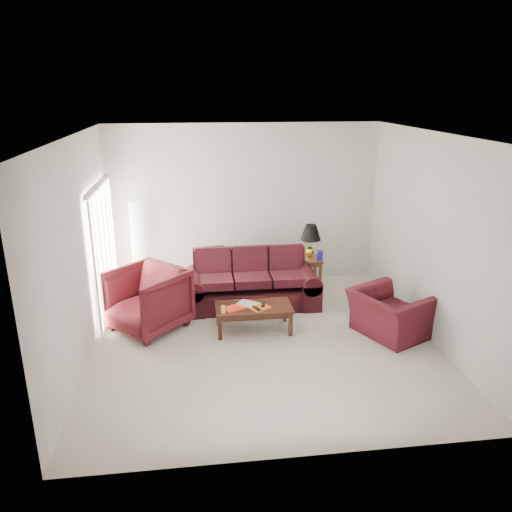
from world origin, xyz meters
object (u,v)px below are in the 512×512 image
at_px(armchair_left, 147,300).
at_px(armchair_right, 389,314).
at_px(end_table, 307,272).
at_px(coffee_table, 254,318).
at_px(floor_lamp, 138,247).
at_px(sofa, 251,280).

xyz_separation_m(armchair_left, armchair_right, (3.65, -0.66, -0.14)).
bearing_deg(armchair_left, end_table, 71.79).
height_order(end_table, armchair_right, armchair_right).
xyz_separation_m(armchair_right, coffee_table, (-2.02, 0.39, -0.14)).
distance_m(floor_lamp, armchair_left, 1.63).
bearing_deg(coffee_table, armchair_right, -12.38).
bearing_deg(armchair_left, armchair_right, 34.21).
xyz_separation_m(end_table, armchair_left, (-2.87, -1.48, 0.22)).
relative_size(armchair_left, coffee_table, 0.92).
bearing_deg(coffee_table, end_table, 53.22).
height_order(floor_lamp, armchair_right, floor_lamp).
bearing_deg(sofa, armchair_right, -38.91).
bearing_deg(floor_lamp, coffee_table, -44.47).
relative_size(sofa, floor_lamp, 1.35).
bearing_deg(armchair_left, floor_lamp, 143.47).
distance_m(sofa, floor_lamp, 2.18).
distance_m(end_table, floor_lamp, 3.18).
bearing_deg(coffee_table, sofa, 83.98).
relative_size(armchair_right, coffee_table, 0.90).
bearing_deg(armchair_right, coffee_table, 53.19).
height_order(end_table, floor_lamp, floor_lamp).
height_order(sofa, armchair_left, armchair_left).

